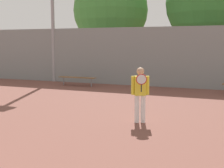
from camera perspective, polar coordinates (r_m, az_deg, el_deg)
The scene contains 5 objects.
tennis_player at distance 9.25m, azimuth 5.18°, elevation -1.41°, with size 0.51×0.49×1.66m.
bench_adjacent_court at distance 17.48m, azimuth -6.39°, elevation 1.14°, with size 2.18×0.40×0.49m.
back_fence at distance 17.50m, azimuth 3.94°, elevation 5.03°, with size 28.35×0.06×3.24m.
tree_green_tall at distance 22.14m, azimuth 17.34°, elevation 13.98°, with size 5.67×5.67×7.84m.
tree_dark_dense at distance 23.82m, azimuth -0.25°, elevation 13.27°, with size 5.52×5.52×7.53m.
Camera 1 is at (5.37, -1.45, 2.36)m, focal length 50.00 mm.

